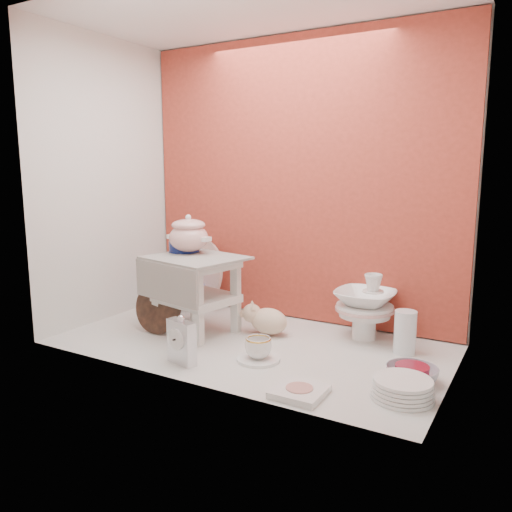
{
  "coord_description": "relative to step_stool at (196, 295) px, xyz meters",
  "views": [
    {
      "loc": [
        1.17,
        -1.98,
        0.83
      ],
      "look_at": [
        0.02,
        0.02,
        0.42
      ],
      "focal_mm": 35.73,
      "sensor_mm": 36.0,
      "label": 1
    }
  ],
  "objects": [
    {
      "name": "soup_tureen",
      "position": [
        -0.09,
        0.06,
        0.29
      ],
      "size": [
        0.29,
        0.29,
        0.2
      ],
      "primitive_type": null,
      "rotation": [
        0.0,
        0.0,
        0.23
      ],
      "color": "white",
      "rests_on": "step_stool"
    },
    {
      "name": "blue_white_vase",
      "position": [
        -0.34,
        0.34,
        -0.06
      ],
      "size": [
        0.34,
        0.34,
        0.27
      ],
      "primitive_type": "imported",
      "rotation": [
        0.0,
        0.0,
        0.4
      ],
      "color": "white",
      "rests_on": "ground"
    },
    {
      "name": "dinner_plate_stack",
      "position": [
        1.09,
        -0.24,
        -0.16
      ],
      "size": [
        0.28,
        0.28,
        0.07
      ],
      "primitive_type": "cylinder",
      "rotation": [
        0.0,
        0.0,
        -0.27
      ],
      "color": "white",
      "rests_on": "ground"
    },
    {
      "name": "floral_platter",
      "position": [
        -0.27,
        0.42,
        0.0
      ],
      "size": [
        0.41,
        0.23,
        0.39
      ],
      "primitive_type": null,
      "rotation": [
        0.0,
        0.0,
        -0.36
      ],
      "color": "silver",
      "rests_on": "ground"
    },
    {
      "name": "cobalt_bowl",
      "position": [
        -0.14,
        0.09,
        0.22
      ],
      "size": [
        0.17,
        0.17,
        0.06
      ],
      "primitive_type": "cylinder",
      "rotation": [
        0.0,
        0.0,
        0.11
      ],
      "color": "#0B1654",
      "rests_on": "step_stool"
    },
    {
      "name": "porcelain_tower",
      "position": [
        0.77,
        0.32,
        -0.03
      ],
      "size": [
        0.37,
        0.37,
        0.33
      ],
      "primitive_type": null,
      "rotation": [
        0.0,
        0.0,
        0.39
      ],
      "color": "white",
      "rests_on": "ground"
    },
    {
      "name": "plush_pig",
      "position": [
        0.34,
        0.14,
        -0.12
      ],
      "size": [
        0.27,
        0.21,
        0.14
      ],
      "primitive_type": "ellipsoid",
      "rotation": [
        0.0,
        0.0,
        -0.2
      ],
      "color": "beige",
      "rests_on": "ground"
    },
    {
      "name": "lacquer_tray",
      "position": [
        -0.16,
        -0.11,
        -0.06
      ],
      "size": [
        0.27,
        0.09,
        0.27
      ],
      "primitive_type": null,
      "rotation": [
        0.0,
        0.0,
        0.04
      ],
      "color": "black",
      "rests_on": "ground"
    },
    {
      "name": "niche_shell",
      "position": [
        0.32,
        0.16,
        0.74
      ],
      "size": [
        1.86,
        1.03,
        1.53
      ],
      "color": "#B33C2C",
      "rests_on": "ground"
    },
    {
      "name": "ground",
      "position": [
        0.32,
        -0.02,
        -0.19
      ],
      "size": [
        1.8,
        1.8,
        0.0
      ],
      "primitive_type": "plane",
      "color": "silver",
      "rests_on": "ground"
    },
    {
      "name": "teacup_saucer",
      "position": [
        0.46,
        -0.18,
        -0.19
      ],
      "size": [
        0.2,
        0.2,
        0.01
      ],
      "primitive_type": "cylinder",
      "rotation": [
        0.0,
        0.0,
        -0.08
      ],
      "color": "white",
      "rests_on": "ground"
    },
    {
      "name": "lattice_dish",
      "position": [
        0.76,
        -0.4,
        -0.18
      ],
      "size": [
        0.18,
        0.18,
        0.03
      ],
      "primitive_type": "cube",
      "rotation": [
        0.0,
        0.0,
        0.01
      ],
      "color": "white",
      "rests_on": "ground"
    },
    {
      "name": "gold_rim_teacup",
      "position": [
        0.46,
        -0.18,
        -0.13
      ],
      "size": [
        0.14,
        0.14,
        0.09
      ],
      "primitive_type": "imported",
      "rotation": [
        0.0,
        0.0,
        0.24
      ],
      "color": "white",
      "rests_on": "teacup_saucer"
    },
    {
      "name": "clear_glass_vase",
      "position": [
        0.99,
        0.22,
        -0.1
      ],
      "size": [
        0.12,
        0.12,
        0.19
      ],
      "primitive_type": "cylinder",
      "rotation": [
        0.0,
        0.0,
        0.3
      ],
      "color": "silver",
      "rests_on": "ground"
    },
    {
      "name": "mantel_clock",
      "position": [
        0.2,
        -0.37,
        -0.09
      ],
      "size": [
        0.15,
        0.08,
        0.21
      ],
      "primitive_type": "cube",
      "rotation": [
        0.0,
        0.0,
        -0.25
      ],
      "color": "silver",
      "rests_on": "ground"
    },
    {
      "name": "step_stool",
      "position": [
        0.0,
        0.0,
        0.0
      ],
      "size": [
        0.51,
        0.46,
        0.39
      ],
      "primitive_type": null,
      "rotation": [
        0.0,
        0.0,
        -0.2
      ],
      "color": "silver",
      "rests_on": "ground"
    },
    {
      "name": "crystal_bowl",
      "position": [
        1.09,
        -0.08,
        -0.16
      ],
      "size": [
        0.21,
        0.21,
        0.06
      ],
      "primitive_type": "imported",
      "rotation": [
        0.0,
        0.0,
        0.03
      ],
      "color": "silver",
      "rests_on": "ground"
    }
  ]
}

